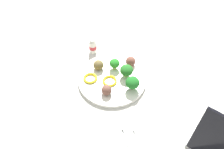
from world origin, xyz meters
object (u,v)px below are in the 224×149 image
Objects in this scene: yogurt_bottle at (93,46)px; broccoli_floret_far_rim at (133,83)px; meatball_front_left at (131,61)px; pepper_ring_front_right at (90,78)px; fork at (127,135)px; plate at (112,79)px; knife at (137,134)px; broccoli_floret_mid_left at (115,64)px; napkin at (132,137)px; pepper_ring_back_right at (110,81)px; meatball_mid_left at (98,65)px; broccoli_floret_mid_right at (126,70)px; meatball_mid_right at (107,90)px.

broccoli_floret_far_rim is at bearing -158.26° from yogurt_bottle.
broccoli_floret_far_rim is 1.41× the size of meatball_front_left.
fork is (-0.27, -0.07, -0.01)m from pepper_ring_front_right.
fork is (-0.18, 0.08, -0.05)m from broccoli_floret_far_rim.
broccoli_floret_far_rim reaches higher than plate.
pepper_ring_front_right is at bearing 80.32° from plate.
knife is at bearing 168.09° from broccoli_floret_far_rim.
napkin is at bearing 176.79° from broccoli_floret_mid_left.
broccoli_floret_far_rim is at bearing -22.30° from fork.
pepper_ring_back_right is at bearing 122.90° from meatball_front_left.
meatball_front_left reaches higher than knife.
broccoli_floret_mid_left reaches higher than plate.
knife is at bearing 167.23° from meatball_front_left.
broccoli_floret_mid_left is 0.12m from pepper_ring_front_right.
pepper_ring_back_right is 0.49× the size of fork.
fork is (-0.31, 0.04, -0.04)m from broccoli_floret_mid_left.
yogurt_bottle reaches higher than knife.
meatball_mid_left is 0.33m from napkin.
pepper_ring_front_right is at bearing 65.84° from pepper_ring_back_right.
yogurt_bottle reaches higher than pepper_ring_front_right.
yogurt_bottle is (0.20, 0.10, -0.02)m from broccoli_floret_mid_right.
meatball_front_left is 0.18m from meatball_mid_right.
plate is 0.09m from pepper_ring_front_right.
pepper_ring_front_right is at bearing 82.24° from broccoli_floret_mid_right.
pepper_ring_front_right is (0.09, 0.05, -0.02)m from meatball_mid_right.
meatball_front_left reaches higher than fork.
napkin is (-0.27, -0.01, -0.01)m from plate.
pepper_ring_front_right is at bearing 106.84° from broccoli_floret_mid_left.
pepper_ring_back_right and pepper_ring_front_right have the same top height.
meatball_mid_left is at bearing 8.34° from napkin.
plate is 0.09m from meatball_mid_right.
meatball_mid_left is at bearing 180.00° from yogurt_bottle.
fork reaches higher than napkin.
meatball_mid_right is at bearing 12.97° from napkin.
broccoli_floret_mid_left reaches higher than knife.
meatball_mid_right is at bearing 133.04° from meatball_front_left.
broccoli_floret_mid_right reaches higher than fork.
fork is at bearing 177.22° from plate.
meatball_mid_left is 0.36× the size of fork.
napkin is at bearing -167.03° from meatball_mid_right.
napkin is (-0.32, 0.09, -0.03)m from meatball_front_left.
meatball_mid_right is 0.20m from napkin.
broccoli_floret_mid_left is 0.83× the size of pepper_ring_back_right.
broccoli_floret_far_rim is (-0.07, -0.06, 0.04)m from plate.
pepper_ring_back_right is at bearing -172.12° from yogurt_bottle.
broccoli_floret_mid_right is 0.97× the size of pepper_ring_back_right.
knife is (-0.31, 0.07, -0.03)m from meatball_front_left.
broccoli_floret_mid_right is 0.08m from pepper_ring_back_right.
broccoli_floret_far_rim reaches higher than yogurt_bottle.
broccoli_floret_far_rim is 0.83× the size of yogurt_bottle.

